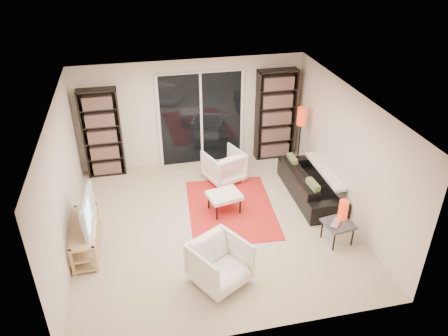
# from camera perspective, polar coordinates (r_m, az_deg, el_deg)

# --- Properties ---
(floor) EXTENTS (5.00, 5.00, 0.00)m
(floor) POSITION_cam_1_polar(r_m,az_deg,el_deg) (8.19, -1.27, -7.30)
(floor) COLOR beige
(floor) RESTS_ON ground
(wall_back) EXTENTS (5.00, 0.02, 2.40)m
(wall_back) POSITION_cam_1_polar(r_m,az_deg,el_deg) (9.74, -4.24, 7.18)
(wall_back) COLOR beige
(wall_back) RESTS_ON ground
(wall_front) EXTENTS (5.00, 0.02, 2.40)m
(wall_front) POSITION_cam_1_polar(r_m,az_deg,el_deg) (5.55, 3.75, -12.67)
(wall_front) COLOR beige
(wall_front) RESTS_ON ground
(wall_left) EXTENTS (0.02, 5.00, 2.40)m
(wall_left) POSITION_cam_1_polar(r_m,az_deg,el_deg) (7.53, -20.39, -2.02)
(wall_left) COLOR beige
(wall_left) RESTS_ON ground
(wall_right) EXTENTS (0.02, 5.00, 2.40)m
(wall_right) POSITION_cam_1_polar(r_m,az_deg,el_deg) (8.30, 15.82, 1.84)
(wall_right) COLOR beige
(wall_right) RESTS_ON ground
(ceiling) EXTENTS (5.00, 5.00, 0.02)m
(ceiling) POSITION_cam_1_polar(r_m,az_deg,el_deg) (7.00, -1.49, 8.55)
(ceiling) COLOR white
(ceiling) RESTS_ON wall_back
(sliding_door) EXTENTS (1.92, 0.08, 2.16)m
(sliding_door) POSITION_cam_1_polar(r_m,az_deg,el_deg) (9.79, -3.01, 6.40)
(sliding_door) COLOR white
(sliding_door) RESTS_ON ground
(bookshelf_left) EXTENTS (0.80, 0.30, 1.95)m
(bookshelf_left) POSITION_cam_1_polar(r_m,az_deg,el_deg) (9.63, -15.61, 4.37)
(bookshelf_left) COLOR black
(bookshelf_left) RESTS_ON ground
(bookshelf_right) EXTENTS (0.90, 0.30, 2.10)m
(bookshelf_right) POSITION_cam_1_polar(r_m,az_deg,el_deg) (10.06, 6.77, 6.90)
(bookshelf_right) COLOR black
(bookshelf_right) RESTS_ON ground
(tv_stand) EXTENTS (0.41, 1.28, 0.50)m
(tv_stand) POSITION_cam_1_polar(r_m,az_deg,el_deg) (7.82, -17.61, -8.54)
(tv_stand) COLOR #D6AD7E
(tv_stand) RESTS_ON floor
(tv) EXTENTS (0.20, 0.99, 0.57)m
(tv) POSITION_cam_1_polar(r_m,az_deg,el_deg) (7.52, -18.06, -5.41)
(tv) COLOR black
(tv) RESTS_ON tv_stand
(rug) EXTENTS (1.79, 2.32, 0.01)m
(rug) POSITION_cam_1_polar(r_m,az_deg,el_deg) (8.57, 0.91, -5.30)
(rug) COLOR red
(rug) RESTS_ON floor
(sofa) EXTENTS (0.79, 1.99, 0.58)m
(sofa) POSITION_cam_1_polar(r_m,az_deg,el_deg) (8.98, 11.29, -2.01)
(sofa) COLOR black
(sofa) RESTS_ON floor
(armchair_back) EXTENTS (0.95, 0.96, 0.68)m
(armchair_back) POSITION_cam_1_polar(r_m,az_deg,el_deg) (9.32, -0.02, 0.29)
(armchair_back) COLOR white
(armchair_back) RESTS_ON floor
(armchair_front) EXTENTS (1.07, 1.08, 0.73)m
(armchair_front) POSITION_cam_1_polar(r_m,az_deg,el_deg) (6.82, -0.55, -12.34)
(armchair_front) COLOR white
(armchair_front) RESTS_ON floor
(ottoman) EXTENTS (0.69, 0.61, 0.40)m
(ottoman) POSITION_cam_1_polar(r_m,az_deg,el_deg) (8.31, 0.04, -3.70)
(ottoman) COLOR white
(ottoman) RESTS_ON floor
(side_table) EXTENTS (0.54, 0.54, 0.40)m
(side_table) POSITION_cam_1_polar(r_m,az_deg,el_deg) (7.82, 14.70, -7.21)
(side_table) COLOR #3F3F43
(side_table) RESTS_ON floor
(laptop) EXTENTS (0.35, 0.36, 0.02)m
(laptop) POSITION_cam_1_polar(r_m,az_deg,el_deg) (7.75, 14.70, -7.07)
(laptop) COLOR silver
(laptop) RESTS_ON side_table
(table_lamp) EXTENTS (0.16, 0.16, 0.37)m
(table_lamp) POSITION_cam_1_polar(r_m,az_deg,el_deg) (7.81, 15.30, -5.29)
(table_lamp) COLOR red
(table_lamp) RESTS_ON side_table
(floor_lamp) EXTENTS (0.22, 0.22, 1.46)m
(floor_lamp) POSITION_cam_1_polar(r_m,az_deg,el_deg) (9.59, 10.04, 5.90)
(floor_lamp) COLOR black
(floor_lamp) RESTS_ON floor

